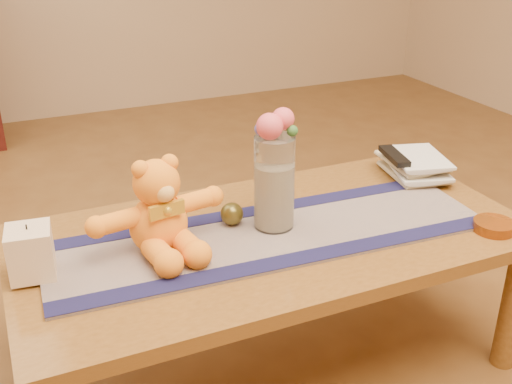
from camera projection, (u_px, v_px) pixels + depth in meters
name	position (u px, v px, depth m)	size (l,w,h in m)	color
floor	(271.00, 361.00, 1.90)	(5.50, 5.50, 0.00)	brown
coffee_table_top	(273.00, 238.00, 1.72)	(1.40, 0.70, 0.04)	brown
table_leg_bl	(31.00, 305.00, 1.82)	(0.07, 0.07, 0.41)	brown
table_leg_br	(395.00, 222.00, 2.29)	(0.07, 0.07, 0.41)	brown
persian_runner	(271.00, 235.00, 1.68)	(1.20, 0.35, 0.01)	#191B46
runner_border_near	(293.00, 259.00, 1.56)	(1.20, 0.06, 0.00)	#14143C
runner_border_far	(252.00, 211.00, 1.80)	(1.20, 0.06, 0.00)	#14143C
teddy_bear	(157.00, 206.00, 1.57)	(0.35, 0.29, 0.24)	orange
pillar_candle	(31.00, 252.00, 1.47)	(0.10, 0.10, 0.12)	beige
candle_wick	(26.00, 227.00, 1.44)	(0.00, 0.00, 0.01)	black
glass_vase	(274.00, 183.00, 1.67)	(0.11, 0.11, 0.26)	silver
potpourri_fill	(274.00, 196.00, 1.69)	(0.09, 0.09, 0.18)	beige
rose_left	(270.00, 126.00, 1.59)	(0.07, 0.07, 0.07)	#E6515F
rose_right	(283.00, 119.00, 1.61)	(0.06, 0.06, 0.06)	#E6515F
blue_flower_back	(273.00, 122.00, 1.64)	(0.04, 0.04, 0.04)	#5754B7
blue_flower_side	(261.00, 129.00, 1.61)	(0.04, 0.04, 0.04)	#5754B7
leaf_sprig	(292.00, 131.00, 1.61)	(0.03, 0.03, 0.03)	#33662D
bronze_ball	(232.00, 214.00, 1.72)	(0.06, 0.06, 0.06)	#4B4319
book_bottom	(391.00, 176.00, 2.03)	(0.17, 0.22, 0.02)	beige
book_lower	(393.00, 171.00, 2.02)	(0.16, 0.22, 0.02)	beige
book_upper	(390.00, 165.00, 2.02)	(0.17, 0.22, 0.02)	beige
book_top	(394.00, 160.00, 2.01)	(0.16, 0.22, 0.02)	beige
tv_remote	(394.00, 156.00, 1.99)	(0.04, 0.16, 0.02)	black
amber_dish	(494.00, 226.00, 1.71)	(0.11, 0.11, 0.03)	#BF5914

